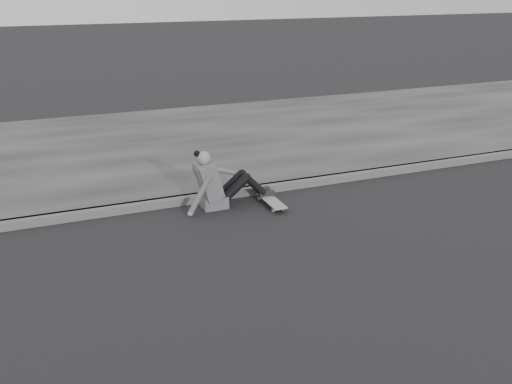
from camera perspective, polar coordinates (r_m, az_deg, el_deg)
ground at (r=8.21m, az=23.66°, el=-3.68°), size 80.00×80.00×0.00m
curb at (r=10.00m, az=13.39°, el=2.10°), size 24.00×0.16×0.12m
sidewalk at (r=12.47m, az=5.43°, el=6.21°), size 24.00×6.00×0.12m
skateboard at (r=8.38m, az=1.48°, el=-0.85°), size 0.20×0.78×0.09m
seated_woman at (r=8.25m, az=-3.86°, el=0.90°), size 1.38×0.46×0.88m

